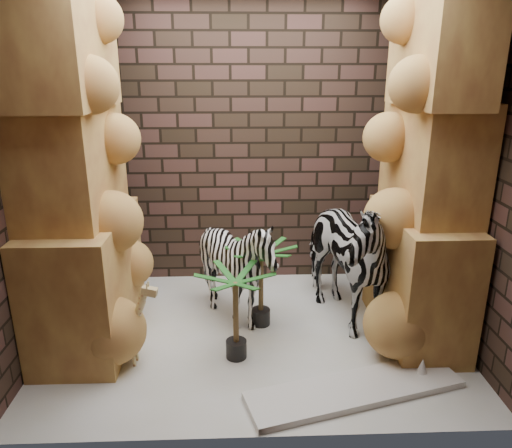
{
  "coord_description": "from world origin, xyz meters",
  "views": [
    {
      "loc": [
        -0.12,
        -3.79,
        2.31
      ],
      "look_at": [
        0.03,
        0.15,
        0.98
      ],
      "focal_mm": 34.23,
      "sensor_mm": 36.0,
      "label": 1
    }
  ],
  "objects_px": {
    "giraffe_toy": "(121,322)",
    "zebra_right": "(338,245)",
    "zebra_left": "(237,274)",
    "surfboard": "(355,390)",
    "palm_front": "(261,285)",
    "palm_back": "(236,315)"
  },
  "relations": [
    {
      "from": "giraffe_toy",
      "to": "zebra_right",
      "type": "bearing_deg",
      "value": 24.97
    },
    {
      "from": "zebra_left",
      "to": "surfboard",
      "type": "height_order",
      "value": "zebra_left"
    },
    {
      "from": "surfboard",
      "to": "giraffe_toy",
      "type": "bearing_deg",
      "value": 150.42
    },
    {
      "from": "zebra_right",
      "to": "palm_front",
      "type": "height_order",
      "value": "zebra_right"
    },
    {
      "from": "palm_front",
      "to": "giraffe_toy",
      "type": "bearing_deg",
      "value": -153.4
    },
    {
      "from": "giraffe_toy",
      "to": "palm_back",
      "type": "relative_size",
      "value": 0.95
    },
    {
      "from": "zebra_right",
      "to": "palm_back",
      "type": "bearing_deg",
      "value": -166.62
    },
    {
      "from": "palm_back",
      "to": "giraffe_toy",
      "type": "bearing_deg",
      "value": -177.15
    },
    {
      "from": "zebra_right",
      "to": "surfboard",
      "type": "xyz_separation_m",
      "value": [
        -0.04,
        -1.06,
        -0.73
      ]
    },
    {
      "from": "palm_back",
      "to": "surfboard",
      "type": "bearing_deg",
      "value": -29.37
    },
    {
      "from": "giraffe_toy",
      "to": "palm_front",
      "type": "bearing_deg",
      "value": 32.88
    },
    {
      "from": "zebra_left",
      "to": "palm_front",
      "type": "bearing_deg",
      "value": 1.46
    },
    {
      "from": "palm_front",
      "to": "surfboard",
      "type": "distance_m",
      "value": 1.25
    },
    {
      "from": "palm_back",
      "to": "surfboard",
      "type": "relative_size",
      "value": 0.48
    },
    {
      "from": "surfboard",
      "to": "zebra_right",
      "type": "bearing_deg",
      "value": 72.1
    },
    {
      "from": "zebra_left",
      "to": "surfboard",
      "type": "distance_m",
      "value": 1.43
    },
    {
      "from": "zebra_right",
      "to": "palm_front",
      "type": "bearing_deg",
      "value": 165.53
    },
    {
      "from": "palm_front",
      "to": "palm_back",
      "type": "bearing_deg",
      "value": -113.49
    },
    {
      "from": "giraffe_toy",
      "to": "palm_front",
      "type": "relative_size",
      "value": 0.93
    },
    {
      "from": "palm_front",
      "to": "surfboard",
      "type": "relative_size",
      "value": 0.49
    },
    {
      "from": "zebra_left",
      "to": "palm_back",
      "type": "distance_m",
      "value": 0.57
    },
    {
      "from": "zebra_right",
      "to": "giraffe_toy",
      "type": "xyz_separation_m",
      "value": [
        -1.81,
        -0.61,
        -0.39
      ]
    }
  ]
}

